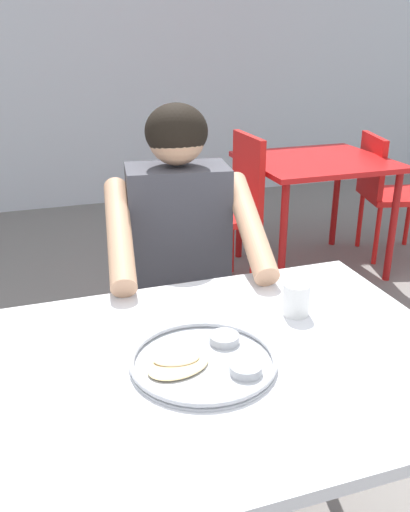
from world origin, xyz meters
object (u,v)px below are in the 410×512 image
object	(u,v)px
chair_foreground	(173,287)
chair_red_left	(232,202)
chair_red_right	(387,187)
diner_foreground	(182,257)
thali_tray	(204,360)
drinking_cup	(296,298)
table_foreground	(233,385)
table_background_red	(316,174)

from	to	relation	value
chair_foreground	chair_red_left	world-z (taller)	same
chair_red_right	diner_foreground	bearing A→B (deg)	-143.64
diner_foreground	chair_red_left	size ratio (longest dim) A/B	1.37
thali_tray	chair_red_left	distance (m)	2.03
chair_foreground	chair_red_left	distance (m)	1.17
chair_foreground	diner_foreground	bearing A→B (deg)	-96.54
diner_foreground	chair_red_left	distance (m)	1.40
thali_tray	diner_foreground	world-z (taller)	diner_foreground
drinking_cup	chair_foreground	size ratio (longest dim) A/B	0.10
chair_foreground	table_foreground	bearing A→B (deg)	-95.96
chair_red_right	thali_tray	bearing A→B (deg)	-134.62
table_foreground	thali_tray	distance (m)	0.12
table_foreground	chair_red_right	size ratio (longest dim) A/B	1.30
table_foreground	diner_foreground	distance (m)	0.63
drinking_cup	diner_foreground	world-z (taller)	diner_foreground
thali_tray	chair_red_left	bearing A→B (deg)	66.79
table_foreground	chair_red_left	world-z (taller)	chair_red_left
thali_tray	chair_foreground	distance (m)	0.91
thali_tray	chair_red_right	distance (m)	2.77
chair_foreground	table_background_red	distance (m)	1.60
thali_tray	drinking_cup	size ratio (longest dim) A/B	3.80
chair_red_right	table_foreground	bearing A→B (deg)	-133.65
diner_foreground	table_background_red	world-z (taller)	diner_foreground
table_background_red	chair_red_right	size ratio (longest dim) A/B	1.04
table_foreground	diner_foreground	world-z (taller)	diner_foreground
drinking_cup	chair_foreground	xyz separation A→B (m)	(-0.14, 0.72, -0.27)
chair_foreground	chair_red_right	size ratio (longest dim) A/B	1.10
diner_foreground	table_foreground	bearing A→B (deg)	-95.75
table_foreground	thali_tray	bearing A→B (deg)	-171.71
table_background_red	chair_red_right	bearing A→B (deg)	5.15
chair_red_left	table_background_red	bearing A→B (deg)	5.86
drinking_cup	chair_red_right	distance (m)	2.46
thali_tray	chair_foreground	world-z (taller)	chair_foreground
thali_tray	table_background_red	world-z (taller)	thali_tray
thali_tray	table_background_red	bearing A→B (deg)	54.46
table_foreground	chair_foreground	size ratio (longest dim) A/B	1.19
chair_red_left	chair_red_right	bearing A→B (deg)	5.50
table_foreground	thali_tray	world-z (taller)	thali_tray
chair_foreground	diner_foreground	xyz separation A→B (m)	(-0.03, -0.23, 0.22)
drinking_cup	table_background_red	size ratio (longest dim) A/B	0.10
chair_red_right	table_background_red	bearing A→B (deg)	-174.85
chair_red_left	chair_red_right	world-z (taller)	chair_red_left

